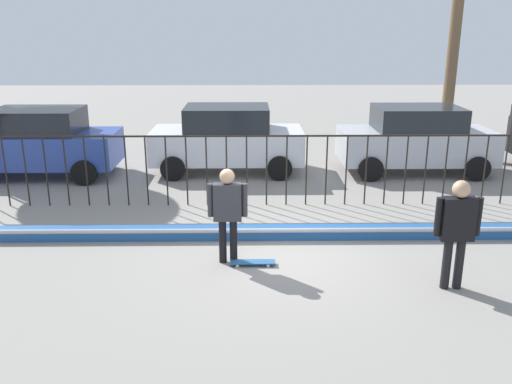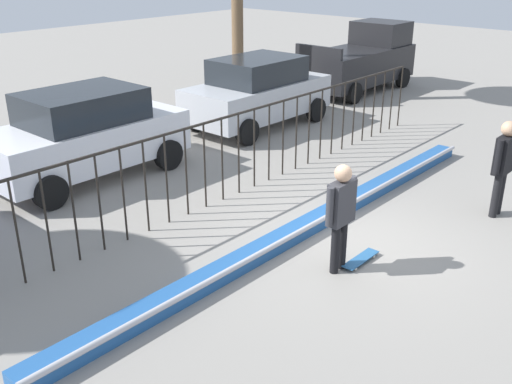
% 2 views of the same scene
% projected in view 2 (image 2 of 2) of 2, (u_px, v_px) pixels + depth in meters
% --- Properties ---
extents(ground_plane, '(60.00, 60.00, 0.00)m').
position_uv_depth(ground_plane, '(349.00, 246.00, 9.81)').
color(ground_plane, gray).
extents(bowl_coping_ledge, '(11.00, 0.40, 0.27)m').
position_uv_depth(bowl_coping_ledge, '(309.00, 225.00, 10.28)').
color(bowl_coping_ledge, '#235699').
rests_on(bowl_coping_ledge, ground).
extents(perimeter_fence, '(14.04, 0.04, 1.68)m').
position_uv_depth(perimeter_fence, '(222.00, 150.00, 11.22)').
color(perimeter_fence, black).
rests_on(perimeter_fence, ground).
extents(skateboarder, '(0.70, 0.26, 1.73)m').
position_uv_depth(skateboarder, '(341.00, 209.00, 8.68)').
color(skateboarder, black).
rests_on(skateboarder, ground).
extents(skateboard, '(0.80, 0.20, 0.07)m').
position_uv_depth(skateboard, '(361.00, 259.00, 9.27)').
color(skateboard, '#26598C').
rests_on(skateboard, ground).
extents(camera_operator, '(0.73, 0.27, 1.81)m').
position_uv_depth(camera_operator, '(504.00, 160.00, 10.53)').
color(camera_operator, black).
rests_on(camera_operator, ground).
extents(parked_car_white, '(4.30, 2.12, 1.90)m').
position_uv_depth(parked_car_white, '(85.00, 134.00, 12.42)').
color(parked_car_white, silver).
rests_on(parked_car_white, ground).
extents(parked_car_silver, '(4.30, 2.12, 1.90)m').
position_uv_depth(parked_car_silver, '(258.00, 92.00, 16.06)').
color(parked_car_silver, '#B7BABF').
rests_on(parked_car_silver, ground).
extents(pickup_truck, '(4.70, 2.12, 2.24)m').
position_uv_depth(pickup_truck, '(361.00, 60.00, 20.24)').
color(pickup_truck, black).
rests_on(pickup_truck, ground).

